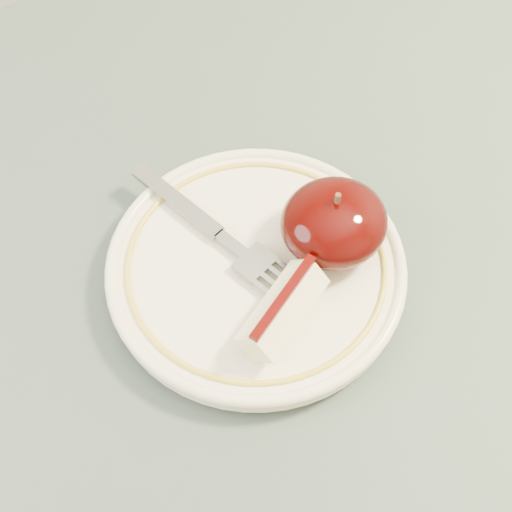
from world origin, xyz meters
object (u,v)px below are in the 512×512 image
plate (256,267)px  apple_half (334,223)px  table (345,369)px  fork (220,235)px

plate → apple_half: apple_half is taller
table → fork: size_ratio=5.40×
apple_half → fork: apple_half is taller
apple_half → fork: 0.08m
table → plate: plate is taller
plate → fork: (-0.01, 0.03, 0.01)m
table → plate: 0.13m
apple_half → fork: bearing=145.3°
apple_half → table: bearing=-104.5°
table → apple_half: (0.01, 0.05, 0.13)m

